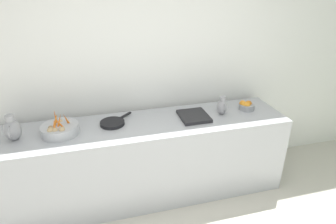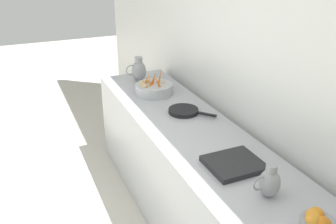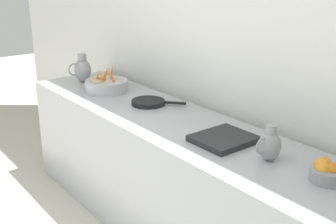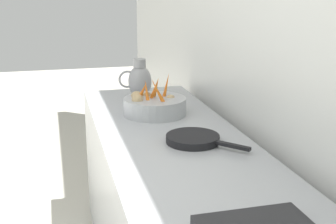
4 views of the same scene
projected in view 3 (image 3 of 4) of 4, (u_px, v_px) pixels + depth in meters
tile_wall_left at (277, 32)px, 2.64m from camera, size 0.10×8.02×3.00m
prep_counter at (169, 177)px, 3.09m from camera, size 0.70×3.02×0.90m
vegetable_colander at (106, 85)px, 3.56m from camera, size 0.35×0.35×0.23m
orange_bowl at (326, 171)px, 2.08m from camera, size 0.18×0.18×0.10m
metal_pitcher_tall at (82, 69)px, 3.84m from camera, size 0.21×0.15×0.25m
metal_pitcher_short at (270, 145)px, 2.28m from camera, size 0.17×0.12×0.20m
counter_sink_basin at (224, 139)px, 2.55m from camera, size 0.34×0.30×0.04m
skillet_on_counter at (149, 102)px, 3.23m from camera, size 0.33×0.35×0.03m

